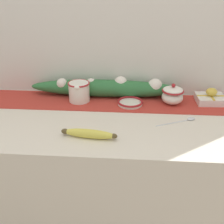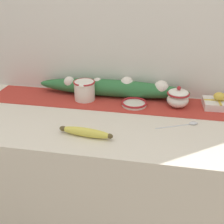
# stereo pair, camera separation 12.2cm
# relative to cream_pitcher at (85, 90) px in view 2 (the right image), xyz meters

# --- Properties ---
(countertop) EXTENTS (1.36, 0.61, 0.90)m
(countertop) POSITION_rel_cream_pitcher_xyz_m (0.13, -0.18, -0.51)
(countertop) COLOR beige
(countertop) RESTS_ON ground_plane
(back_wall) EXTENTS (2.16, 0.04, 2.40)m
(back_wall) POSITION_rel_cream_pitcher_xyz_m (0.13, 0.14, 0.24)
(back_wall) COLOR silver
(back_wall) RESTS_ON ground_plane
(table_runner) EXTENTS (1.25, 0.23, 0.00)m
(table_runner) POSITION_rel_cream_pitcher_xyz_m (0.13, -0.00, -0.06)
(table_runner) COLOR #B23328
(table_runner) RESTS_ON countertop
(cream_pitcher) EXTENTS (0.11, 0.13, 0.10)m
(cream_pitcher) POSITION_rel_cream_pitcher_xyz_m (0.00, 0.00, 0.00)
(cream_pitcher) COLOR white
(cream_pitcher) RESTS_ON countertop
(sugar_bowl) EXTENTS (0.11, 0.11, 0.11)m
(sugar_bowl) POSITION_rel_cream_pitcher_xyz_m (0.47, -0.00, -0.01)
(sugar_bowl) COLOR white
(sugar_bowl) RESTS_ON countertop
(small_dish) EXTENTS (0.13, 0.13, 0.02)m
(small_dish) POSITION_rel_cream_pitcher_xyz_m (0.26, -0.03, -0.04)
(small_dish) COLOR white
(small_dish) RESTS_ON countertop
(banana) EXTENTS (0.23, 0.06, 0.04)m
(banana) POSITION_rel_cream_pitcher_xyz_m (0.10, -0.35, -0.04)
(banana) COLOR #DBCC4C
(banana) RESTS_ON countertop
(spoon) EXTENTS (0.19, 0.09, 0.01)m
(spoon) POSITION_rel_cream_pitcher_xyz_m (0.52, -0.17, -0.05)
(spoon) COLOR silver
(spoon) RESTS_ON countertop
(gift_box) EXTENTS (0.14, 0.12, 0.08)m
(gift_box) POSITION_rel_cream_pitcher_xyz_m (0.66, 0.03, -0.03)
(gift_box) COLOR silver
(gift_box) RESTS_ON countertop
(poinsettia_garland) EXTENTS (0.80, 0.10, 0.11)m
(poinsettia_garland) POSITION_rel_cream_pitcher_xyz_m (0.14, 0.07, -0.01)
(poinsettia_garland) COLOR #2D6B38
(poinsettia_garland) RESTS_ON countertop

